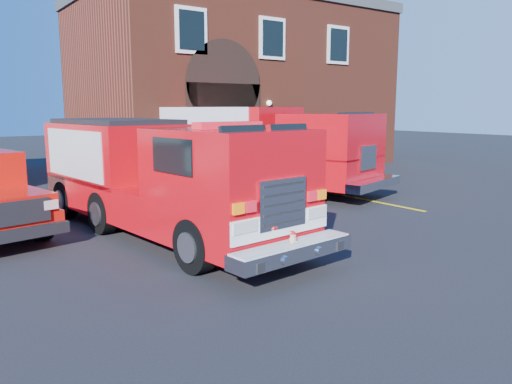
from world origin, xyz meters
TOP-DOWN VIEW (x-y plane):
  - ground at (0.00, 0.00)m, footprint 100.00×100.00m
  - parking_stripe_near at (6.50, 1.00)m, footprint 0.12×3.00m
  - parking_stripe_mid at (6.50, 4.00)m, footprint 0.12×3.00m
  - parking_stripe_far at (6.50, 7.00)m, footprint 0.12×3.00m
  - fire_station at (8.99, 13.98)m, footprint 15.20×10.20m
  - fire_engine at (-0.88, 1.53)m, footprint 3.39×8.99m
  - secondary_truck at (4.98, 5.86)m, footprint 5.41×9.68m

SIDE VIEW (x-z plane):
  - ground at x=0.00m, z-range 0.00..0.00m
  - parking_stripe_near at x=6.50m, z-range 0.00..0.01m
  - parking_stripe_mid at x=6.50m, z-range 0.00..0.01m
  - parking_stripe_far at x=6.50m, z-range 0.00..0.01m
  - fire_engine at x=-0.88m, z-range 0.05..2.75m
  - secondary_truck at x=4.98m, z-range 0.13..3.14m
  - fire_station at x=8.99m, z-range 0.03..8.48m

